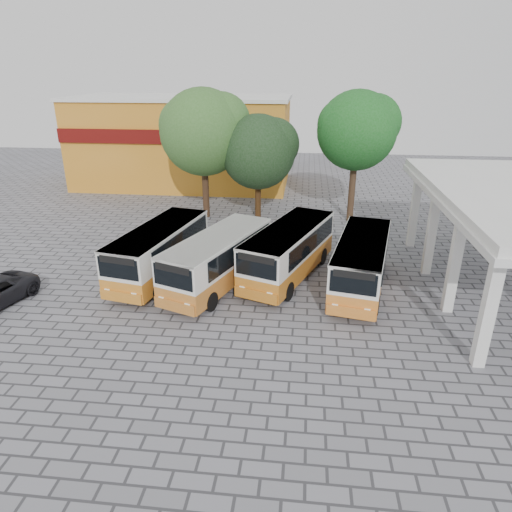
# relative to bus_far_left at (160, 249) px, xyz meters

# --- Properties ---
(ground) EXTENTS (90.00, 90.00, 0.00)m
(ground) POSITION_rel_bus_far_left_xyz_m (6.80, -4.07, -1.62)
(ground) COLOR slate
(ground) RESTS_ON ground
(terminal_shelter) EXTENTS (6.80, 15.80, 5.40)m
(terminal_shelter) POSITION_rel_bus_far_left_xyz_m (17.30, -0.07, 3.29)
(terminal_shelter) COLOR silver
(terminal_shelter) RESTS_ON ground
(shophouse_block) EXTENTS (20.40, 10.40, 8.30)m
(shophouse_block) POSITION_rel_bus_far_left_xyz_m (-4.20, 21.91, 2.54)
(shophouse_block) COLOR orange
(shophouse_block) RESTS_ON ground
(bus_far_left) EXTENTS (3.83, 8.15, 2.81)m
(bus_far_left) POSITION_rel_bus_far_left_xyz_m (0.00, 0.00, 0.00)
(bus_far_left) COLOR #C6741D
(bus_far_left) RESTS_ON ground
(bus_centre_left) EXTENTS (4.93, 8.29, 2.79)m
(bus_centre_left) POSITION_rel_bus_far_left_xyz_m (3.39, -0.81, -0.01)
(bus_centre_left) COLOR #B76A23
(bus_centre_left) RESTS_ON ground
(bus_centre_right) EXTENTS (5.00, 8.44, 2.85)m
(bus_centre_right) POSITION_rel_bus_far_left_xyz_m (6.97, 0.71, 0.02)
(bus_centre_right) COLOR #B86818
(bus_centre_right) RESTS_ON ground
(bus_far_right) EXTENTS (3.80, 7.99, 2.75)m
(bus_far_right) POSITION_rel_bus_far_left_xyz_m (10.73, -0.39, -0.03)
(bus_far_right) COLOR orange
(bus_far_right) RESTS_ON ground
(tree_left) EXTENTS (6.61, 6.29, 9.53)m
(tree_left) POSITION_rel_bus_far_left_xyz_m (0.24, 11.20, 4.96)
(tree_left) COLOR #442C1B
(tree_left) RESTS_ON ground
(tree_middle) EXTENTS (5.63, 5.36, 7.78)m
(tree_middle) POSITION_rel_bus_far_left_xyz_m (4.29, 10.83, 3.65)
(tree_middle) COLOR #442912
(tree_middle) RESTS_ON ground
(tree_right) EXTENTS (5.85, 5.57, 9.43)m
(tree_right) POSITION_rel_bus_far_left_xyz_m (11.22, 11.33, 5.19)
(tree_right) COLOR #4B3422
(tree_right) RESTS_ON ground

